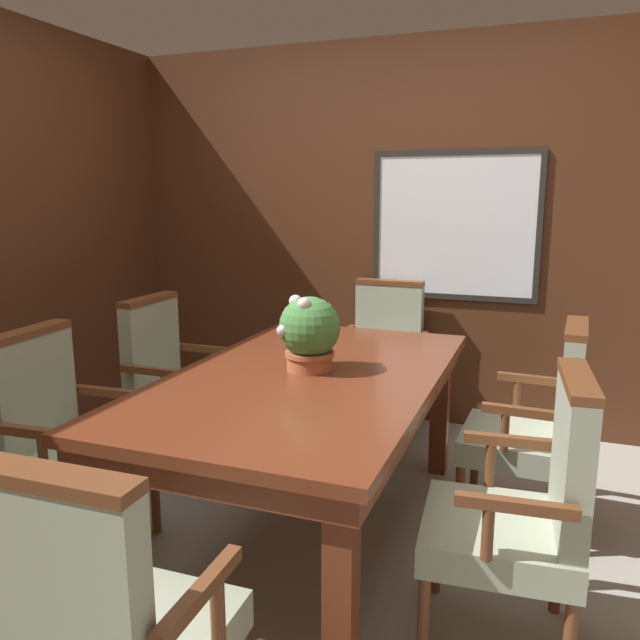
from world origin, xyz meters
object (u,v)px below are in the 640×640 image
object	(u,v)px
chair_left_near	(62,436)
potted_plant	(309,332)
chair_head_far	(383,353)
chair_left_far	(173,380)
dining_table	(308,393)
chair_head_near	(100,628)
chair_right_far	(538,422)
chair_right_near	(525,506)

from	to	relation	value
chair_left_near	potted_plant	xyz separation A→B (m)	(0.91, 0.50, 0.41)
chair_head_far	chair_left_far	world-z (taller)	same
dining_table	chair_head_near	size ratio (longest dim) A/B	1.98
dining_table	potted_plant	xyz separation A→B (m)	(-0.01, 0.04, 0.26)
chair_left_far	chair_right_far	bearing A→B (deg)	-89.80
chair_left_near	potted_plant	distance (m)	1.12
chair_head_far	chair_left_far	xyz separation A→B (m)	(-0.92, -0.97, 0.00)
dining_table	chair_head_far	size ratio (longest dim) A/B	1.98
chair_head_far	chair_left_near	bearing A→B (deg)	-114.77
chair_left_near	potted_plant	bearing A→B (deg)	-65.22
chair_left_far	chair_left_near	bearing A→B (deg)	-178.89
chair_head_near	dining_table	bearing A→B (deg)	-90.57
chair_right_near	potted_plant	world-z (taller)	potted_plant
chair_right_far	chair_head_near	world-z (taller)	same
chair_head_far	chair_right_near	size ratio (longest dim) A/B	1.00
chair_head_far	chair_left_far	distance (m)	1.34
chair_head_far	chair_right_far	xyz separation A→B (m)	(0.96, -0.94, 0.00)
chair_head_far	chair_left_far	bearing A→B (deg)	-132.13
chair_left_far	chair_right_near	xyz separation A→B (m)	(1.86, -0.79, 0.00)
chair_head_far	potted_plant	size ratio (longest dim) A/B	2.92
chair_right_far	dining_table	bearing A→B (deg)	-63.36
chair_head_far	chair_left_near	distance (m)	2.03
chair_right_far	chair_head_near	bearing A→B (deg)	-24.91
chair_left_far	chair_left_near	xyz separation A→B (m)	(0.02, -0.85, 0.00)
chair_right_near	chair_left_far	bearing A→B (deg)	-117.68
chair_left_far	chair_head_far	bearing A→B (deg)	-44.21
chair_left_near	chair_right_far	size ratio (longest dim) A/B	1.00
chair_left_near	chair_head_far	bearing A→B (deg)	-30.11
dining_table	potted_plant	size ratio (longest dim) A/B	5.77
chair_right_near	chair_head_near	distance (m)	1.31
chair_head_near	potted_plant	size ratio (longest dim) A/B	2.92
chair_head_near	chair_right_far	bearing A→B (deg)	-118.60
chair_head_far	chair_head_near	xyz separation A→B (m)	(0.04, -2.71, 0.00)
chair_head_near	chair_left_near	bearing A→B (deg)	-44.92
chair_left_far	chair_head_near	xyz separation A→B (m)	(0.96, -1.75, 0.00)
dining_table	chair_right_near	xyz separation A→B (m)	(0.92, -0.40, -0.15)
chair_left_far	chair_head_near	world-z (taller)	same
chair_head_far	chair_left_far	size ratio (longest dim) A/B	1.00
chair_left_near	chair_right_near	size ratio (longest dim) A/B	1.00
chair_head_far	potted_plant	bearing A→B (deg)	-87.80
chair_left_near	chair_right_far	bearing A→B (deg)	-68.58
dining_table	chair_right_far	size ratio (longest dim) A/B	1.98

